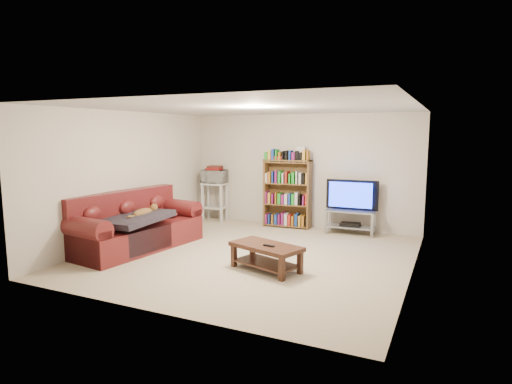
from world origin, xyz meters
The scene contains 19 objects.
floor centered at (0.00, 0.00, 0.00)m, with size 5.00×5.00×0.00m, color beige.
ceiling centered at (0.00, 0.00, 2.40)m, with size 5.00×5.00×0.00m, color white.
wall_back centered at (0.00, 2.50, 1.20)m, with size 5.00×5.00×0.00m, color silver.
wall_front centered at (0.00, -2.50, 1.20)m, with size 5.00×5.00×0.00m, color silver.
wall_left centered at (-2.50, 0.00, 1.20)m, with size 5.00×5.00×0.00m, color silver.
wall_right centered at (2.50, 0.00, 1.20)m, with size 5.00×5.00×0.00m, color silver.
sofa centered at (-2.07, -0.45, 0.34)m, with size 1.30×2.43×0.99m.
blanket centered at (-1.90, -0.63, 0.57)m, with size 0.90×1.16×0.10m, color #242028.
cat centered at (-1.87, -0.42, 0.63)m, with size 0.25×0.63×0.19m, color brown, non-canonical shape.
coffee_table centered at (0.53, -0.60, 0.27)m, with size 1.17×0.83×0.39m.
remote centered at (0.60, -0.67, 0.40)m, with size 0.17×0.05×0.02m, color black.
tv_stand centered at (1.15, 2.19, 0.33)m, with size 0.98×0.47×0.48m.
television centered at (1.15, 2.19, 0.78)m, with size 1.03×0.14×0.60m, color black.
dvd_player centered at (1.15, 2.19, 0.19)m, with size 0.38×0.27×0.06m, color black.
bookshelf centered at (-0.22, 2.25, 0.74)m, with size 1.02×0.37×1.45m.
shelf_clutter centered at (-0.12, 2.26, 1.55)m, with size 0.74×0.26×0.28m.
microwave_stand centered at (-1.98, 2.19, 0.56)m, with size 0.58×0.44×0.87m.
microwave centered at (-1.98, 2.19, 1.02)m, with size 0.54×0.36×0.30m, color silver.
game_boxes centered at (-1.98, 2.19, 1.19)m, with size 0.32×0.28×0.05m, color maroon.
Camera 1 is at (2.96, -6.19, 2.02)m, focal length 30.00 mm.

